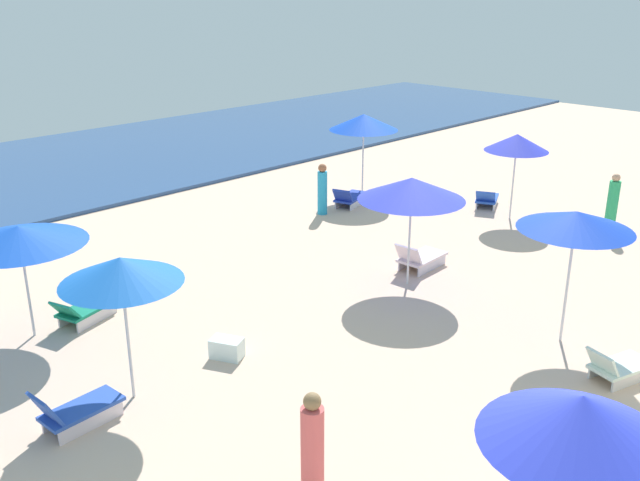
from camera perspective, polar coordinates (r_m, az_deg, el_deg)
ocean at (r=27.33m, az=-24.36°, el=4.60°), size 60.00×11.45×0.12m
umbrella_0 at (r=11.49m, az=-15.80°, el=-2.33°), size 1.96×1.96×2.51m
lounge_chair_0_0 at (r=11.86m, az=-19.15°, el=-12.88°), size 1.38×0.65×0.81m
umbrella_1 at (r=13.67m, az=19.97°, el=1.51°), size 2.11×2.11×2.63m
lounge_chair_1_0 at (r=13.48m, az=22.95°, el=-9.38°), size 1.34×0.91×0.67m
umbrella_2 at (r=20.95m, az=15.62°, el=7.63°), size 1.82×1.82×2.51m
lounge_chair_2_0 at (r=22.46m, az=13.32°, el=3.29°), size 1.42×1.09×0.63m
umbrella_3 at (r=14.32m, az=-23.14°, el=0.40°), size 2.49×2.49×2.28m
lounge_chair_3_0 at (r=15.21m, az=-18.54°, el=-5.35°), size 1.45×0.95×0.65m
umbrella_4 at (r=22.59m, az=3.55°, el=9.53°), size 2.18×2.18×2.66m
lounge_chair_4_0 at (r=21.97m, az=2.44°, el=3.47°), size 1.60×1.01×0.67m
umbrella_5 at (r=7.58m, az=20.27°, el=-13.41°), size 2.00×2.00×2.77m
umbrella_8 at (r=15.65m, az=7.42°, el=4.17°), size 2.39×2.39×2.53m
lounge_chair_8_0 at (r=17.22m, az=8.06°, el=-1.40°), size 1.42×0.74×0.74m
beachgoer_1 at (r=21.00m, az=0.19°, el=4.11°), size 0.40×0.40×1.54m
beachgoer_2 at (r=9.75m, az=-0.62°, el=-16.32°), size 0.36×0.36×1.55m
beachgoer_3 at (r=20.87m, az=22.54°, el=2.63°), size 0.34×0.34×1.71m
cooler_box_0 at (r=21.72m, az=7.90°, el=2.89°), size 0.47×0.36×0.35m
cooler_box_2 at (r=13.27m, az=-7.54°, el=-8.62°), size 0.58×0.68×0.37m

